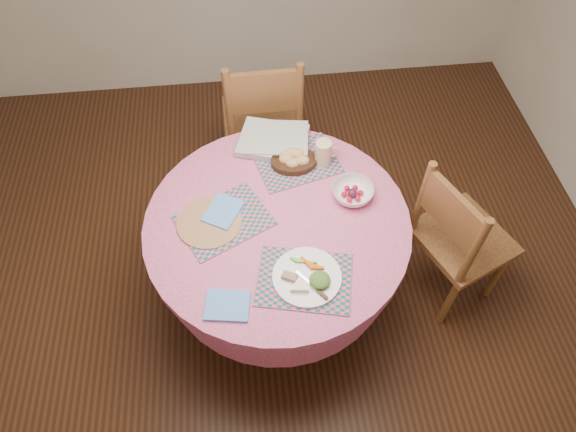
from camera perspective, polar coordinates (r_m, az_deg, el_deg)
The scene contains 16 objects.
ground at distance 3.01m, azimuth -0.96°, elevation -9.06°, with size 4.00×4.00×0.00m, color #331C0F.
room_envelope at distance 1.69m, azimuth -1.78°, elevation 19.23°, with size 4.01×4.01×2.71m.
dining_table at distance 2.53m, azimuth -1.13°, elevation -3.16°, with size 1.24×1.24×0.75m.
chair_right at distance 2.75m, azimuth 18.24°, elevation -2.36°, with size 0.57×0.58×0.96m.
chair_back at distance 3.15m, azimuth -2.74°, elevation 10.62°, with size 0.48×0.46×1.02m.
placemat_front at distance 2.20m, azimuth 1.83°, elevation -7.07°, with size 0.40×0.30×0.01m, color #115B61.
placemat_left at distance 2.38m, azimuth -7.08°, elevation -0.50°, with size 0.40×0.30×0.01m, color #115B61.
placemat_back at distance 2.60m, azimuth 0.99°, elevation 6.03°, with size 0.40×0.30×0.01m, color #115B61.
wicker_trivet at distance 2.38m, azimuth -8.74°, elevation -0.70°, with size 0.30×0.30×0.01m, color #A87749.
napkin_near at distance 2.15m, azimuth -6.75°, elevation -9.85°, with size 0.18×0.14×0.01m, color #5A96E7.
napkin_far at distance 2.40m, azimuth -7.22°, elevation 0.50°, with size 0.18×0.14×0.01m, color #5A96E7.
dinner_plate at distance 2.18m, azimuth 2.31°, elevation -6.76°, with size 0.30×0.30×0.05m.
bread_bowl at distance 2.57m, azimuth 0.61°, elevation 6.34°, with size 0.23×0.23×0.08m.
latte_mug at distance 2.56m, azimuth 3.97°, elevation 7.05°, with size 0.12×0.08×0.13m.
fruit_bowl at distance 2.45m, azimuth 7.18°, elevation 2.59°, with size 0.20×0.20×0.06m.
newspaper_stack at distance 2.68m, azimuth -1.61°, elevation 8.44°, with size 0.41×0.36×0.04m.
Camera 1 is at (-0.11, -1.40, 2.66)m, focal length 32.00 mm.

